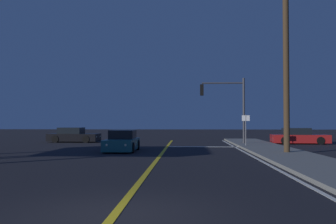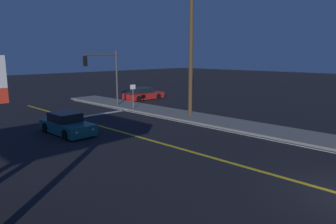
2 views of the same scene
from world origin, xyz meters
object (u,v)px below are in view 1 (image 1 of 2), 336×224
at_px(car_parked_curb_teal, 122,142).
at_px(car_distant_tail_red, 299,137).
at_px(utility_pole_right, 286,52).
at_px(traffic_signal_near_right, 227,100).
at_px(car_side_waiting_black, 73,136).
at_px(street_sign_corner, 246,125).

xyz_separation_m(car_parked_curb_teal, car_distant_tail_red, (13.58, 8.17, 0.00)).
bearing_deg(car_parked_curb_teal, utility_pole_right, 167.86).
bearing_deg(car_parked_curb_teal, car_distant_tail_red, -149.58).
bearing_deg(car_distant_tail_red, utility_pole_right, -17.67).
bearing_deg(traffic_signal_near_right, utility_pole_right, 105.95).
bearing_deg(car_side_waiting_black, car_distant_tail_red, 88.66).
bearing_deg(car_distant_tail_red, car_parked_curb_teal, -56.30).
xyz_separation_m(car_parked_curb_teal, car_side_waiting_black, (-6.21, 9.61, 0.00)).
relative_size(car_side_waiting_black, utility_pole_right, 0.41).
relative_size(car_parked_curb_teal, utility_pole_right, 0.37).
distance_m(traffic_signal_near_right, utility_pole_right, 9.06).
distance_m(car_distant_tail_red, utility_pole_right, 12.07).
xyz_separation_m(car_distant_tail_red, street_sign_corner, (-5.17, -4.54, 1.02)).
bearing_deg(car_distant_tail_red, traffic_signal_near_right, -71.60).
height_order(car_side_waiting_black, street_sign_corner, street_sign_corner).
bearing_deg(car_parked_curb_teal, traffic_signal_near_right, -139.64).
xyz_separation_m(car_parked_curb_teal, utility_pole_right, (9.81, -2.00, 5.30)).
height_order(car_side_waiting_black, car_distant_tail_red, same).
bearing_deg(street_sign_corner, utility_pole_right, -76.03).
distance_m(car_distant_tail_red, traffic_signal_near_right, 7.09).
height_order(traffic_signal_near_right, street_sign_corner, traffic_signal_near_right).
distance_m(car_parked_curb_teal, traffic_signal_near_right, 10.25).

